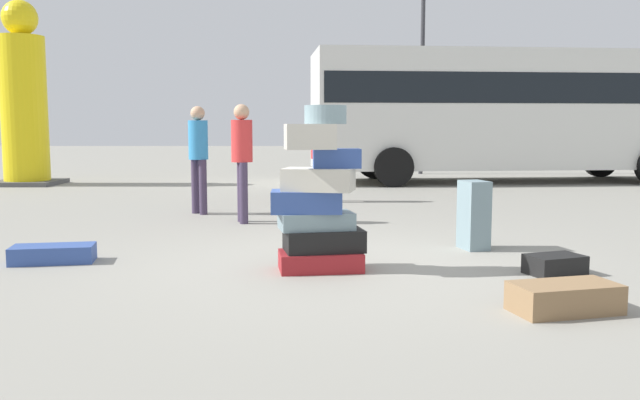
# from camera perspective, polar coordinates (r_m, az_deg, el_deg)

# --- Properties ---
(ground_plane) EXTENTS (80.00, 80.00, 0.00)m
(ground_plane) POSITION_cam_1_polar(r_m,az_deg,el_deg) (6.59, 1.82, -5.63)
(ground_plane) COLOR gray
(suitcase_tower) EXTENTS (0.91, 0.61, 1.56)m
(suitcase_tower) POSITION_cam_1_polar(r_m,az_deg,el_deg) (6.28, -0.15, -0.44)
(suitcase_tower) COLOR maroon
(suitcase_tower) RESTS_ON ground
(suitcase_brown_white_trunk) EXTENTS (0.85, 0.57, 0.22)m
(suitcase_brown_white_trunk) POSITION_cam_1_polar(r_m,az_deg,el_deg) (5.27, 20.24, -7.88)
(suitcase_brown_white_trunk) COLOR olive
(suitcase_brown_white_trunk) RESTS_ON ground
(suitcase_navy_foreground_far) EXTENTS (0.85, 0.50, 0.18)m
(suitcase_navy_foreground_far) POSITION_cam_1_polar(r_m,az_deg,el_deg) (7.23, -21.98, -4.32)
(suitcase_navy_foreground_far) COLOR #334F99
(suitcase_navy_foreground_far) RESTS_ON ground
(suitcase_slate_behind_tower) EXTENTS (0.33, 0.40, 0.77)m
(suitcase_slate_behind_tower) POSITION_cam_1_polar(r_m,az_deg,el_deg) (7.59, 13.04, -1.27)
(suitcase_slate_behind_tower) COLOR gray
(suitcase_slate_behind_tower) RESTS_ON ground
(suitcase_black_foreground_near) EXTENTS (0.59, 0.49, 0.18)m
(suitcase_black_foreground_near) POSITION_cam_1_polar(r_m,az_deg,el_deg) (6.55, 19.49, -5.26)
(suitcase_black_foreground_near) COLOR black
(suitcase_black_foreground_near) RESTS_ON ground
(person_bearded_onlooker) EXTENTS (0.30, 0.33, 1.68)m
(person_bearded_onlooker) POSITION_cam_1_polar(r_m,az_deg,el_deg) (12.03, -0.11, 4.59)
(person_bearded_onlooker) COLOR black
(person_bearded_onlooker) RESTS_ON ground
(person_tourist_with_camera) EXTENTS (0.30, 0.30, 1.68)m
(person_tourist_with_camera) POSITION_cam_1_polar(r_m,az_deg,el_deg) (10.51, -10.44, 4.27)
(person_tourist_with_camera) COLOR #3F334C
(person_tourist_with_camera) RESTS_ON ground
(person_passerby_in_red) EXTENTS (0.30, 0.33, 1.68)m
(person_passerby_in_red) POSITION_cam_1_polar(r_m,az_deg,el_deg) (9.45, -6.75, 4.11)
(person_passerby_in_red) COLOR #3F334C
(person_passerby_in_red) RESTS_ON ground
(yellow_dummy_statue) EXTENTS (1.45, 1.45, 4.25)m
(yellow_dummy_statue) POSITION_cam_1_polar(r_m,az_deg,el_deg) (17.05, -24.12, 7.56)
(yellow_dummy_statue) COLOR yellow
(yellow_dummy_statue) RESTS_ON ground
(parked_bus) EXTENTS (9.78, 3.41, 3.15)m
(parked_bus) POSITION_cam_1_polar(r_m,az_deg,el_deg) (17.16, 15.82, 7.67)
(parked_bus) COLOR silver
(parked_bus) RESTS_ON ground
(lamp_post) EXTENTS (0.36, 0.36, 5.38)m
(lamp_post) POSITION_cam_1_polar(r_m,az_deg,el_deg) (19.52, 8.77, 12.77)
(lamp_post) COLOR #333338
(lamp_post) RESTS_ON ground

